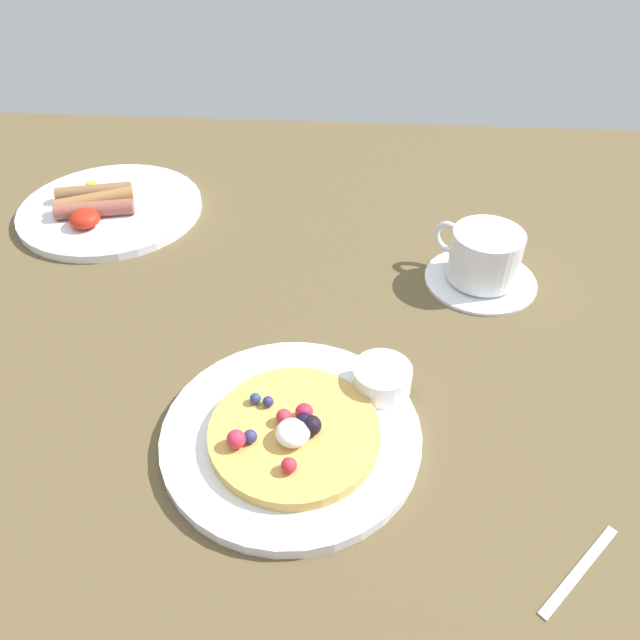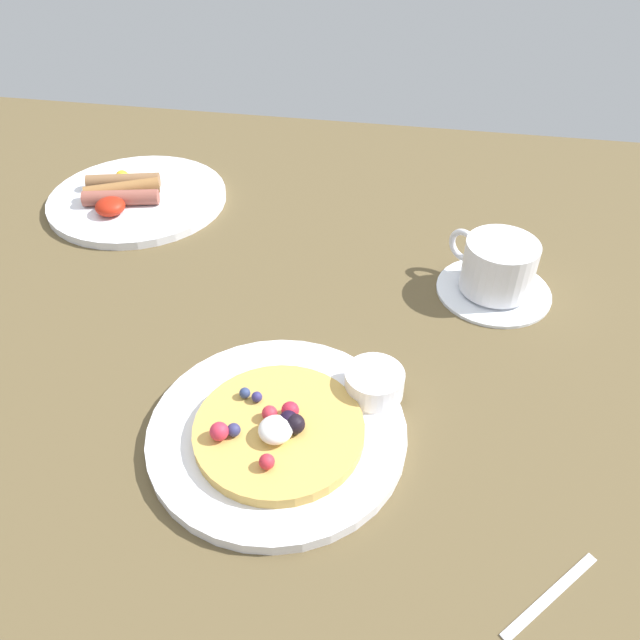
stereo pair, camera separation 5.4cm
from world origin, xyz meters
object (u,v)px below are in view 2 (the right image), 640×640
syrup_ramekin (374,382)px  coffee_cup (498,265)px  breakfast_plate (138,198)px  pancake_plate (277,431)px  coffee_saucer (493,290)px

syrup_ramekin → coffee_cup: bearing=58.7°
syrup_ramekin → breakfast_plate: 51.99cm
pancake_plate → breakfast_plate: 50.52cm
syrup_ramekin → breakfast_plate: (-39.37, 33.89, -2.06)cm
breakfast_plate → coffee_cup: bearing=-14.3°
breakfast_plate → syrup_ramekin: bearing=-40.7°
pancake_plate → syrup_ramekin: syrup_ramekin is taller
syrup_ramekin → coffee_cup: (12.56, 20.63, 1.46)cm
pancake_plate → breakfast_plate: size_ratio=0.94×
breakfast_plate → coffee_cup: coffee_cup is taller
syrup_ramekin → coffee_saucer: syrup_ramekin is taller
pancake_plate → coffee_cup: 34.25cm
pancake_plate → coffee_cup: size_ratio=2.35×
pancake_plate → coffee_cup: coffee_cup is taller
coffee_cup → breakfast_plate: bearing=165.7°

